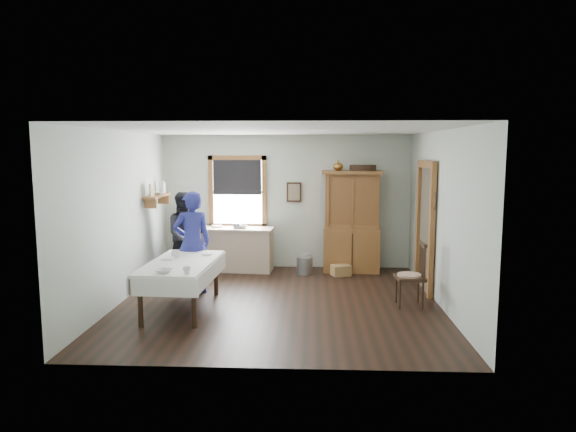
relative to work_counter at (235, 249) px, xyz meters
The scene contains 20 objects.
room 2.52m from the work_counter, 64.59° to the right, with size 5.01×5.01×2.70m.
window 1.25m from the work_counter, 88.71° to the left, with size 1.18×0.07×1.48m.
doorway 3.76m from the work_counter, 20.15° to the right, with size 0.09×1.14×2.22m.
wall_shelf 1.87m from the work_counter, 156.82° to the right, with size 0.24×1.00×0.44m.
framed_picture 1.64m from the work_counter, 16.32° to the left, with size 0.30×0.04×0.40m, color black.
rug_beater 4.11m from the work_counter, 27.77° to the right, with size 0.27×0.27×0.01m, color black.
work_counter is the anchor object (origin of this frame).
china_hutch 2.38m from the work_counter, ahead, with size 1.17×0.56×2.00m, color #96602E.
dining_table 2.60m from the work_counter, 99.68° to the right, with size 0.97×1.84×0.74m, color white.
spindle_chair 3.77m from the work_counter, 36.52° to the right, with size 0.46×0.46×1.00m, color black.
pail 1.43m from the work_counter, ahead, with size 0.31×0.31×0.34m, color gray.
wicker_basket 2.14m from the work_counter, ahead, with size 0.35×0.24×0.20m, color #9F7648.
woman_blue 1.77m from the work_counter, 105.88° to the right, with size 0.58×0.38×1.60m, color navy.
figure_dark 1.04m from the work_counter, 151.44° to the right, with size 0.73×0.56×1.49m, color black.
table_cup_a 2.34m from the work_counter, 105.40° to the right, with size 0.13×0.13×0.10m, color silver.
table_cup_b 3.34m from the work_counter, 92.86° to the right, with size 0.11×0.11×0.10m, color silver.
table_bowl 3.31m from the work_counter, 98.63° to the right, with size 0.24×0.24×0.06m, color silver.
counter_book 0.66m from the work_counter, 168.97° to the left, with size 0.16×0.22×0.02m, color #7A6B51.
counter_bowl 0.49m from the work_counter, 16.92° to the right, with size 0.19×0.19×0.06m, color silver.
shelf_bowl 1.88m from the work_counter, 157.26° to the right, with size 0.22×0.22×0.05m, color silver.
Camera 1 is at (0.50, -7.89, 2.40)m, focal length 32.00 mm.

